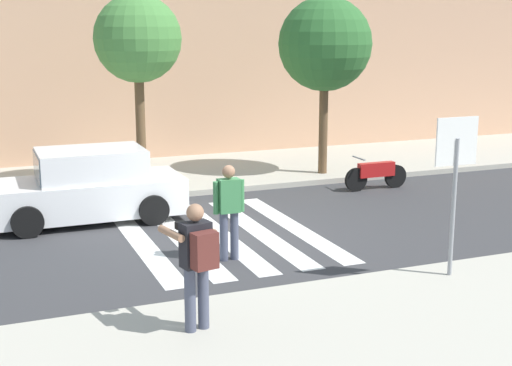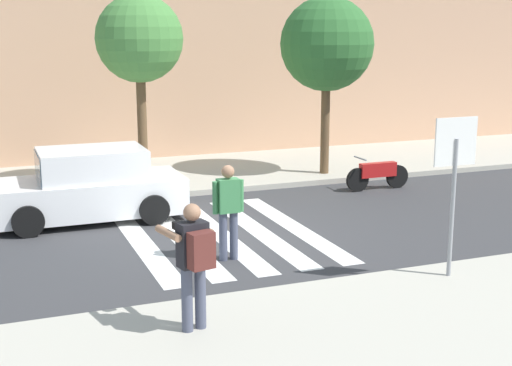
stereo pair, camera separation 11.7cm
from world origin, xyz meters
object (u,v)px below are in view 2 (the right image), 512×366
street_tree_east (327,45)px  parked_car_white (88,187)px  photographer_with_backpack (194,256)px  street_tree_center (139,40)px  motorcycle (378,174)px  stop_sign (455,162)px  pedestrian_crossing (228,207)px

street_tree_east → parked_car_white: bearing=-162.6°
photographer_with_backpack → street_tree_center: size_ratio=0.36×
motorcycle → street_tree_center: street_tree_center is taller
photographer_with_backpack → street_tree_center: 9.62m
motorcycle → street_tree_center: bearing=157.9°
stop_sign → street_tree_east: street_tree_east is taller
photographer_with_backpack → pedestrian_crossing: photographer_with_backpack is taller
pedestrian_crossing → street_tree_center: 6.77m
parked_car_white → stop_sign: bearing=-51.3°
stop_sign → parked_car_white: 7.86m
photographer_with_backpack → pedestrian_crossing: (1.51, 3.00, -0.19)m
photographer_with_backpack → stop_sign: bearing=7.3°
street_tree_center → stop_sign: bearing=-70.2°
street_tree_center → pedestrian_crossing: bearing=-88.5°
street_tree_east → pedestrian_crossing: bearing=-129.8°
photographer_with_backpack → motorcycle: size_ratio=0.98×
street_tree_center → parked_car_white: bearing=-124.7°
motorcycle → stop_sign: bearing=-111.1°
motorcycle → street_tree_center: size_ratio=0.37×
stop_sign → street_tree_center: 9.30m
pedestrian_crossing → street_tree_center: bearing=91.5°
motorcycle → street_tree_center: 6.85m
stop_sign → pedestrian_crossing: (-2.93, 2.43, -1.04)m
photographer_with_backpack → street_tree_east: 11.00m
pedestrian_crossing → street_tree_east: street_tree_east is taller
stop_sign → motorcycle: (2.45, 6.35, -1.60)m
photographer_with_backpack → motorcycle: bearing=45.2°
parked_car_white → street_tree_center: street_tree_center is taller
parked_car_white → motorcycle: size_ratio=2.33×
pedestrian_crossing → motorcycle: pedestrian_crossing is taller
stop_sign → photographer_with_backpack: stop_sign is taller
parked_car_white → pedestrian_crossing: bearing=-61.9°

